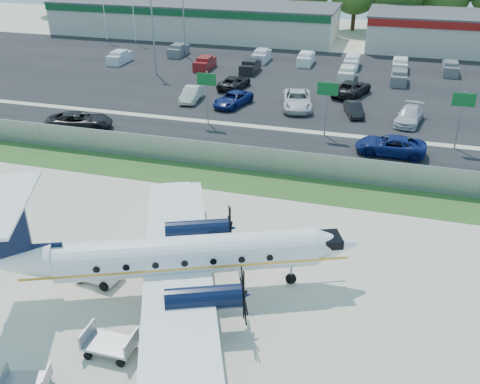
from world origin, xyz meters
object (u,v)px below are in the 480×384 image
(aircraft, at_px, (179,255))
(baggage_cart_far, at_px, (26,381))
(pushback_tug, at_px, (101,271))
(baggage_cart_near, at_px, (110,343))

(aircraft, xyz_separation_m, baggage_cart_far, (-3.72, -7.87, -1.78))
(aircraft, height_order, pushback_tug, aircraft)
(aircraft, relative_size, baggage_cart_far, 8.78)
(aircraft, distance_m, baggage_cart_far, 8.89)
(aircraft, relative_size, pushback_tug, 7.77)
(aircraft, distance_m, baggage_cart_near, 5.48)
(aircraft, height_order, baggage_cart_far, aircraft)
(aircraft, bearing_deg, baggage_cart_far, -115.28)
(aircraft, bearing_deg, baggage_cart_near, -105.47)
(aircraft, distance_m, pushback_tug, 4.79)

